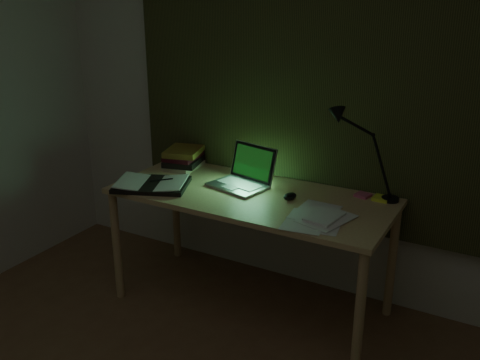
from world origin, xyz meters
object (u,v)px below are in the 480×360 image
object	(u,v)px
laptop	(237,169)
desk_lamp	(395,156)
desk	(250,251)
open_textbook	(152,184)
book_stack	(185,158)
loose_papers	(317,214)

from	to	relation	value
laptop	desk_lamp	size ratio (longest dim) A/B	0.70
desk	open_textbook	xyz separation A→B (m)	(-0.54, -0.17, 0.37)
laptop	open_textbook	distance (m)	0.49
desk	open_textbook	distance (m)	0.68
laptop	book_stack	world-z (taller)	laptop
desk_lamp	laptop	bearing A→B (deg)	-175.42
open_textbook	desk_lamp	xyz separation A→B (m)	(1.23, 0.44, 0.23)
laptop	loose_papers	xyz separation A→B (m)	(0.54, -0.16, -0.10)
desk	desk_lamp	xyz separation A→B (m)	(0.69, 0.27, 0.60)
open_textbook	laptop	bearing A→B (deg)	5.53
book_stack	desk_lamp	world-z (taller)	desk_lamp
loose_papers	desk_lamp	distance (m)	0.52
desk	laptop	bearing A→B (deg)	154.86
loose_papers	desk_lamp	world-z (taller)	desk_lamp
loose_papers	desk_lamp	xyz separation A→B (m)	(0.27, 0.37, 0.24)
loose_papers	desk_lamp	bearing A→B (deg)	54.31
desk	desk_lamp	size ratio (longest dim) A/B	3.09
desk	loose_papers	xyz separation A→B (m)	(0.42, -0.10, 0.36)
laptop	open_textbook	world-z (taller)	laptop
book_stack	desk_lamp	distance (m)	1.28
open_textbook	book_stack	bearing A→B (deg)	72.42
book_stack	loose_papers	size ratio (longest dim) A/B	0.72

